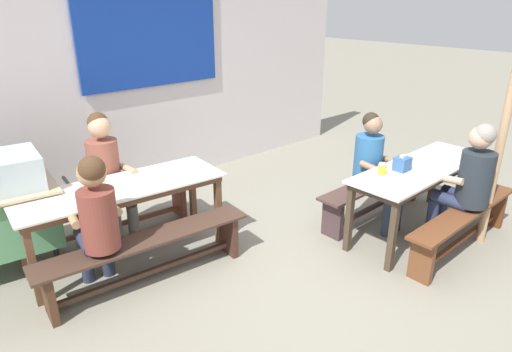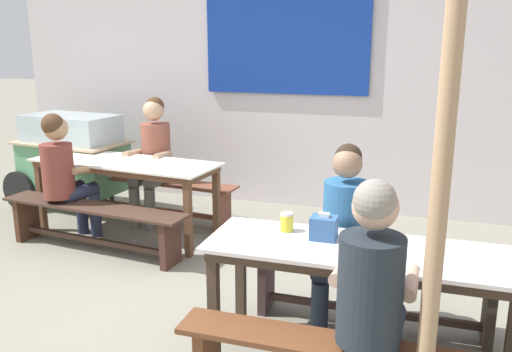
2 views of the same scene
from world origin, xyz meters
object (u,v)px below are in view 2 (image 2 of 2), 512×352
person_center_facing (153,153)px  bench_far_back (157,193)px  bench_near_back (371,284)px  food_cart (72,155)px  condiment_jar (287,222)px  bench_far_front (93,221)px  tissue_box (324,228)px  person_left_back_turned (64,170)px  dining_table_far (125,168)px  person_near_front (372,287)px  dining_table_near (366,261)px  person_right_near_table (343,229)px  wooden_support_post (437,230)px

person_center_facing → bench_far_back: bearing=106.6°
bench_near_back → food_cart: (-3.59, 1.63, 0.33)m
food_cart → condiment_jar: size_ratio=13.82×
bench_far_front → tissue_box: (2.33, -0.98, 0.53)m
bench_near_back → tissue_box: tissue_box is taller
person_left_back_turned → food_cart: bearing=123.7°
bench_far_back → person_left_back_turned: 1.11m
dining_table_far → person_left_back_turned: bearing=-135.2°
person_near_front → tissue_box: person_near_front is taller
dining_table_near → person_right_near_table: bearing=114.7°
person_right_near_table → tissue_box: size_ratio=7.78×
dining_table_far → food_cart: (-1.06, 0.57, -0.05)m
dining_table_far → bench_far_back: size_ratio=1.03×
bench_far_back → tissue_box: (2.23, -2.01, 0.53)m
dining_table_far → dining_table_near: same height
person_center_facing → wooden_support_post: (2.82, -2.59, 0.35)m
bench_far_front → person_left_back_turned: person_left_back_turned is taller
person_left_back_turned → wooden_support_post: (3.29, -1.74, 0.38)m
bench_near_back → dining_table_near: bearing=-89.4°
dining_table_far → dining_table_near: size_ratio=1.05×
person_right_near_table → person_center_facing: bearing=145.2°
dining_table_far → person_center_facing: (0.07, 0.44, 0.08)m
person_left_back_turned → person_center_facing: person_center_facing is taller
wooden_support_post → person_near_front: bearing=154.7°
bench_near_back → wooden_support_post: size_ratio=0.78×
bench_far_front → person_left_back_turned: bearing=163.3°
bench_far_front → food_cart: bearing=133.0°
bench_far_front → bench_near_back: 2.64m
dining_table_near → person_near_front: bearing=-79.6°
person_near_front → condiment_jar: 0.83m
dining_table_near → food_cart: 4.19m
bench_far_back → person_near_front: bearing=-44.5°
bench_far_back → condiment_jar: bearing=-44.3°
bench_near_back → person_left_back_turned: person_left_back_turned is taller
food_cart → wooden_support_post: 4.82m
condiment_jar → person_near_front: bearing=-45.1°
wooden_support_post → bench_near_back: bearing=108.1°
dining_table_near → bench_near_back: dining_table_near is taller
bench_near_back → wooden_support_post: bearing=-71.9°
dining_table_far → person_left_back_turned: 0.57m
condiment_jar → wooden_support_post: wooden_support_post is taller
food_cart → person_left_back_turned: bearing=-56.3°
bench_far_back → person_left_back_turned: person_left_back_turned is taller
wooden_support_post → person_right_near_table: bearing=118.6°
person_center_facing → condiment_jar: bearing=-43.6°
person_left_back_turned → wooden_support_post: size_ratio=0.57×
dining_table_near → tissue_box: (-0.26, 0.07, 0.15)m
person_left_back_turned → person_center_facing: 0.97m
person_near_front → person_right_near_table: (-0.28, 0.88, -0.04)m
bench_far_back → bench_near_back: (2.48, -1.56, 0.01)m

